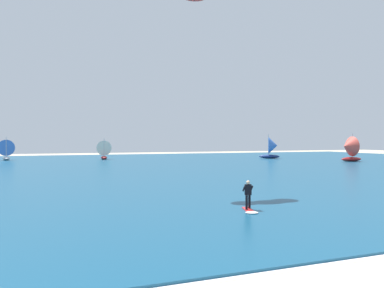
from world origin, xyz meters
The scene contains 7 objects.
ocean centered at (0.00, 50.29, 0.05)m, with size 160.00×90.00×0.10m, color navy.
shoreline_foam centered at (0.30, 5.75, 0.01)m, with size 89.51×1.48×0.01m, color white.
kitesurfer centered at (3.72, 13.68, 0.70)m, with size 1.11×2.03×1.67m.
sailboat_trailing centered at (2.99, 71.90, 2.03)m, with size 3.04×3.60×4.22m.
sailboat_far_right centered at (36.74, 62.55, 2.43)m, with size 4.57×4.12×5.08m.
sailboat_far_left centered at (-15.26, 75.63, 2.13)m, with size 3.37×3.90×4.44m.
sailboat_heeled_over centered at (43.72, 48.30, 2.44)m, with size 4.34×3.66×5.11m.
Camera 1 is at (-6.52, -4.57, 4.08)m, focal length 34.61 mm.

